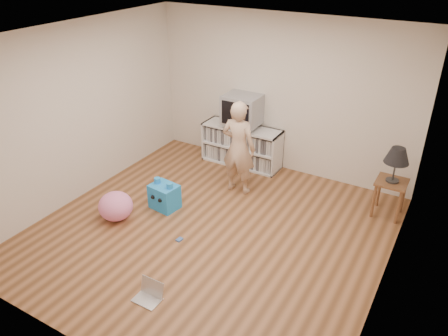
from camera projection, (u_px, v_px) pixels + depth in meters
ground at (210, 231)px, 6.00m from camera, size 4.50×4.50×0.00m
walls at (209, 146)px, 5.39m from camera, size 4.52×4.52×2.60m
ceiling at (207, 38)px, 4.78m from camera, size 4.50×4.50×0.01m
media_unit at (242, 145)px, 7.66m from camera, size 1.40×0.45×0.70m
dvd_deck at (242, 125)px, 7.46m from camera, size 0.45×0.35×0.07m
crt_tv at (243, 109)px, 7.33m from camera, size 0.60×0.53×0.50m
side_table at (390, 189)px, 6.18m from camera, size 0.42×0.42×0.55m
table_lamp at (397, 156)px, 5.94m from camera, size 0.34×0.34×0.52m
person at (239, 148)px, 6.63m from camera, size 0.56×0.38×1.49m
laptop at (150, 294)px, 4.87m from camera, size 0.30×0.24×0.21m
playing_cards at (179, 239)px, 5.82m from camera, size 0.08×0.10×0.02m
plush_blue at (164, 196)px, 6.44m from camera, size 0.43×0.38×0.46m
plush_pink at (116, 206)px, 6.18m from camera, size 0.61×0.61×0.41m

